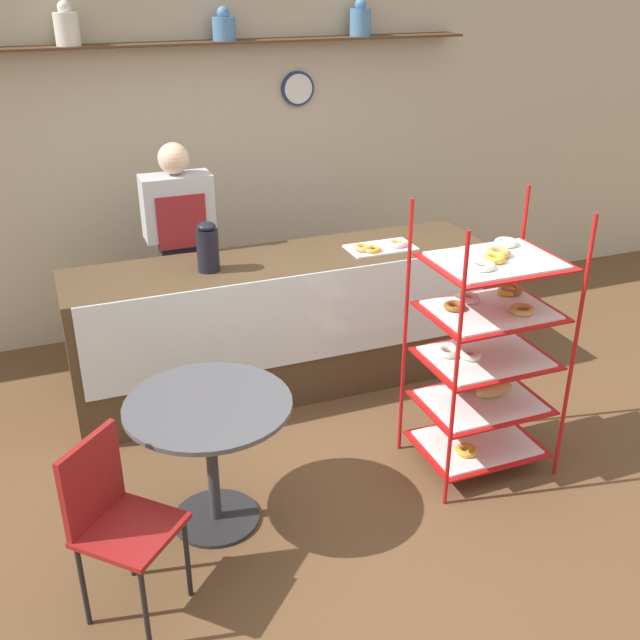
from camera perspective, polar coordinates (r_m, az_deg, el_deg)
The scene contains 9 objects.
ground_plane at distance 4.44m, azimuth 1.76°, elevation -11.30°, with size 14.00×14.00×0.00m, color brown.
back_wall at distance 5.91m, azimuth -7.06°, elevation 12.65°, with size 10.00×0.30×2.70m.
display_counter at distance 5.04m, azimuth -2.81°, elevation -0.28°, with size 2.78×0.65×0.94m.
pastry_rack at distance 4.23m, azimuth 12.46°, elevation -2.50°, with size 0.74×0.57×1.56m.
person_worker at distance 5.18m, azimuth -10.51°, elevation 5.00°, with size 0.46×0.23×1.64m.
cafe_table at distance 3.81m, azimuth -8.38°, elevation -8.44°, with size 0.83×0.83×0.72m.
cafe_chair at distance 3.43m, azimuth -15.53°, elevation -13.84°, with size 0.54×0.54×0.87m.
coffee_carafe at distance 4.65m, azimuth -8.56°, elevation 5.50°, with size 0.14×0.14×0.31m.
donut_tray_counter at distance 5.02m, azimuth 4.72°, elevation 5.59°, with size 0.45×0.26×0.05m.
Camera 1 is at (-1.42, -3.27, 2.65)m, focal length 42.00 mm.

